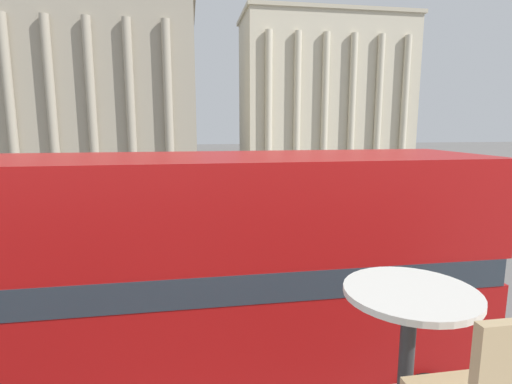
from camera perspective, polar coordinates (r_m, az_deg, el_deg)
The scene contains 10 objects.
double_decker_bus at distance 7.02m, azimuth -9.33°, elevation -11.26°, with size 10.07×2.73×4.40m.
cafe_dining_table at distance 2.06m, azimuth 20.94°, elevation -17.93°, with size 0.60×0.60×0.73m.
plaza_building_left at distance 52.38m, azimuth -25.08°, elevation 13.57°, with size 29.18×14.42×18.65m.
plaza_building_right at distance 60.49m, azimuth 9.73°, elevation 14.29°, with size 24.06×12.24×19.97m.
traffic_light_near at distance 13.90m, azimuth 3.38°, elevation -0.83°, with size 0.42×0.24×3.66m.
traffic_light_mid at distance 19.95m, azimuth 11.68°, elevation 1.77°, with size 0.42×0.24×3.43m.
car_maroon at distance 32.10m, azimuth -23.48°, elevation 1.27°, with size 4.20×1.93×1.35m.
car_silver at distance 32.42m, azimuth -0.55°, elevation 2.15°, with size 4.20×1.93×1.35m.
pedestrian_grey at distance 27.35m, azimuth -22.02°, elevation 0.59°, with size 0.32×0.32×1.67m.
pedestrian_yellow at distance 29.77m, azimuth -2.99°, elevation 2.15°, with size 0.32×0.32×1.81m.
Camera 1 is at (0.22, -1.91, 4.92)m, focal length 28.00 mm.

